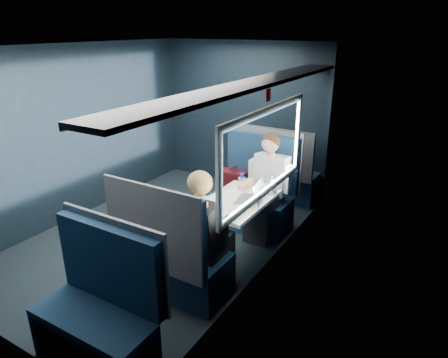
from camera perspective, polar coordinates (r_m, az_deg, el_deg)
The scene contains 13 objects.
ground at distance 5.19m, azimuth -8.66°, elevation -8.03°, with size 2.80×4.20×0.01m, color black.
room_shell at distance 4.64m, azimuth -9.44°, elevation 8.08°, with size 3.00×4.40×2.40m.
table at distance 4.36m, azimuth 1.50°, elevation -3.84°, with size 0.62×1.00×0.74m.
seat_bay_near at distance 5.25m, azimuth 4.24°, elevation -2.27°, with size 1.04×0.62×1.26m.
seat_bay_far at distance 3.93m, azimuth -7.29°, elevation -11.18°, with size 1.04×0.62×1.26m.
seat_row_front at distance 6.03m, azimuth 8.33°, elevation 0.59°, with size 1.04×0.51×1.16m.
seat_row_back at distance 3.40m, azimuth -17.27°, elevation -18.02°, with size 1.04×0.51×1.16m.
man at distance 4.89m, azimuth 6.21°, elevation -0.43°, with size 0.53×0.56×1.32m.
woman at distance 3.76m, azimuth -2.90°, elevation -7.07°, with size 0.53×0.56×1.32m.
papers at distance 4.26m, azimuth 0.41°, elevation -3.30°, with size 0.51×0.73×0.01m, color white.
laptop at distance 4.24m, azimuth 4.30°, elevation -2.49°, with size 0.31×0.38×0.25m.
bottle_small at distance 4.43m, azimuth 6.72°, elevation -1.08°, with size 0.06×0.06×0.22m.
cup at distance 4.50m, azimuth 7.18°, elevation -1.49°, with size 0.07×0.07×0.09m, color white.
Camera 1 is at (2.95, -3.46, 2.50)m, focal length 32.00 mm.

